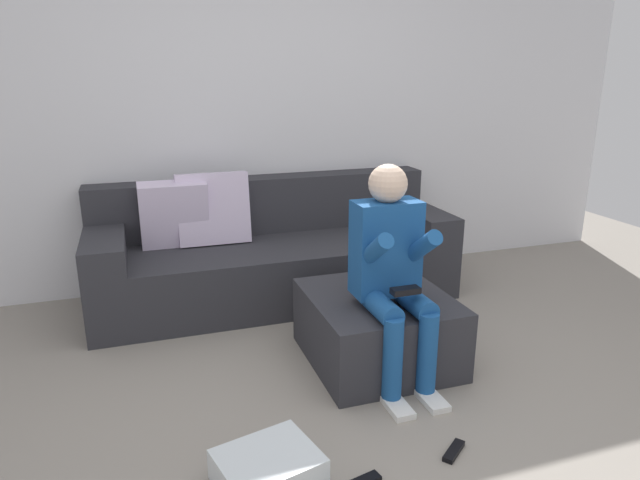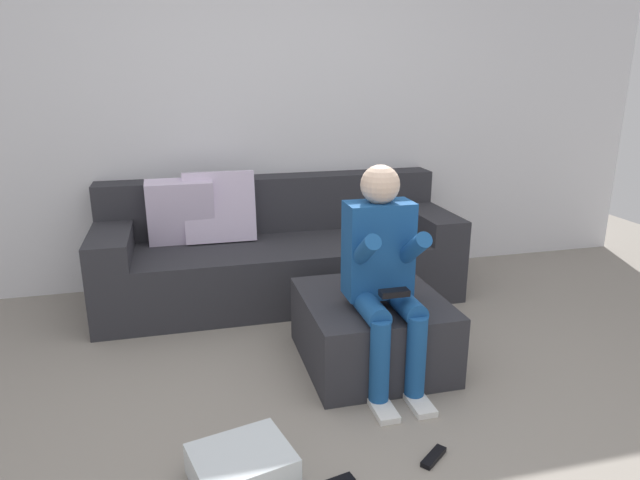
% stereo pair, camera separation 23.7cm
% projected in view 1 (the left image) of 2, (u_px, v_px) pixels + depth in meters
% --- Properties ---
extents(ground_plane, '(7.92, 7.92, 0.00)m').
position_uv_depth(ground_plane, '(389.00, 450.00, 2.39)').
color(ground_plane, gray).
extents(wall_back, '(6.09, 0.10, 2.52)m').
position_uv_depth(wall_back, '(261.00, 111.00, 4.09)').
color(wall_back, silver).
rests_on(wall_back, ground_plane).
extents(couch_sectional, '(2.45, 0.87, 0.90)m').
position_uv_depth(couch_sectional, '(269.00, 252.00, 3.96)').
color(couch_sectional, '#2D2D33').
rests_on(couch_sectional, ground_plane).
extents(ottoman, '(0.73, 0.79, 0.38)m').
position_uv_depth(ottoman, '(377.00, 328.00, 3.09)').
color(ottoman, '#2D2D33').
rests_on(ottoman, ground_plane).
extents(person_seated, '(0.34, 0.58, 1.11)m').
position_uv_depth(person_seated, '(392.00, 265.00, 2.80)').
color(person_seated, '#194C8C').
rests_on(person_seated, ground_plane).
extents(storage_bin, '(0.44, 0.39, 0.13)m').
position_uv_depth(storage_bin, '(268.00, 469.00, 2.18)').
color(storage_bin, silver).
rests_on(storage_bin, ground_plane).
extents(remote_near_ottoman, '(0.15, 0.13, 0.02)m').
position_uv_depth(remote_near_ottoman, '(454.00, 451.00, 2.37)').
color(remote_near_ottoman, black).
rests_on(remote_near_ottoman, ground_plane).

